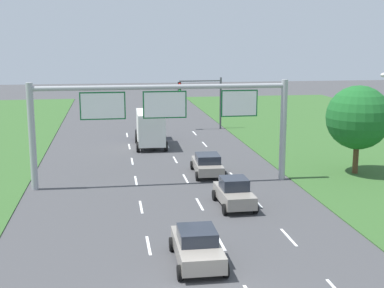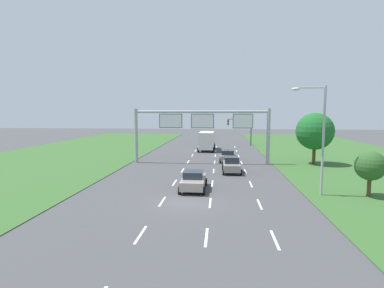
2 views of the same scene
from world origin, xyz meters
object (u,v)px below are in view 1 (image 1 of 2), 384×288
Objects in this scene: box_truck at (150,127)px; sign_gantry at (163,112)px; car_mid_lane at (207,164)px; roadside_tree_mid at (358,118)px; car_lead_silver at (234,193)px; traffic_light_mast at (203,94)px; car_near_red at (197,246)px.

box_truck is 14.00m from sign_gantry.
roadside_tree_mid is at bearing -5.52° from car_mid_lane.
car_lead_silver reaches higher than car_mid_lane.
car_lead_silver is at bearing -78.38° from box_truck.
roadside_tree_mid is at bearing 29.58° from car_lead_silver.
sign_gantry is (-3.40, -2.14, 4.15)m from car_mid_lane.
sign_gantry is 3.08× the size of traffic_light_mast.
sign_gantry is at bearing -177.31° from roadside_tree_mid.
car_lead_silver is at bearing 66.11° from car_near_red.
box_truck reaches higher than car_mid_lane.
box_truck is 1.18× the size of roadside_tree_mid.
box_truck reaches higher than car_lead_silver.
sign_gantry reaches higher than roadside_tree_mid.
roadside_tree_mid is (13.99, -12.97, 2.42)m from box_truck.
car_near_red is 0.56× the size of box_truck.
box_truck is at bearing -128.63° from traffic_light_mast.
sign_gantry is at bearing 122.59° from car_lead_silver.
roadside_tree_mid is at bearing 2.69° from sign_gantry.
traffic_light_mast is 22.28m from roadside_tree_mid.
box_truck is 0.44× the size of sign_gantry.
car_lead_silver is at bearing -86.16° from car_mid_lane.
roadside_tree_mid reaches higher than car_mid_lane.
car_near_red is 8.41m from car_lead_silver.
box_truck reaches higher than car_near_red.
sign_gantry is at bearing -89.20° from box_truck.
car_mid_lane is 0.69× the size of roadside_tree_mid.
traffic_light_mast is at bearing 83.20° from car_lead_silver.
traffic_light_mast is (3.07, 19.46, 3.09)m from car_mid_lane.
traffic_light_mast is (2.87, 27.07, 3.04)m from car_lead_silver.
sign_gantry is 2.66× the size of roadside_tree_mid.
car_lead_silver reaches higher than car_near_red.
sign_gantry is at bearing 91.04° from car_near_red.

